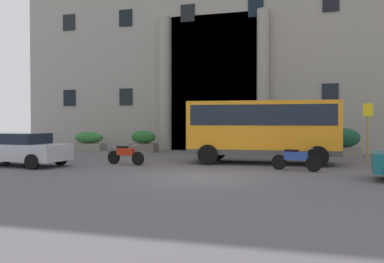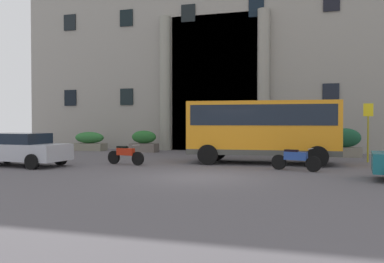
# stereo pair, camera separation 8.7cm
# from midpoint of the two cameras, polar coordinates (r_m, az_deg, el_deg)

# --- Properties ---
(ground_plane) EXTENTS (80.00, 64.00, 0.12)m
(ground_plane) POSITION_cam_midpoint_polar(r_m,az_deg,el_deg) (14.69, 0.82, -6.40)
(ground_plane) COLOR #575357
(office_building_facade) EXTENTS (33.87, 9.63, 16.56)m
(office_building_facade) POSITION_cam_midpoint_polar(r_m,az_deg,el_deg) (32.35, 9.66, 12.67)
(office_building_facade) COLOR gray
(office_building_facade) RESTS_ON ground_plane
(orange_minibus) EXTENTS (6.83, 3.09, 2.83)m
(orange_minibus) POSITION_cam_midpoint_polar(r_m,az_deg,el_deg) (19.65, 9.41, 0.65)
(orange_minibus) COLOR orange
(orange_minibus) RESTS_ON ground_plane
(bus_stop_sign) EXTENTS (0.44, 0.08, 2.77)m
(bus_stop_sign) POSITION_cam_midpoint_polar(r_m,az_deg,el_deg) (21.58, 22.43, 0.68)
(bus_stop_sign) COLOR #99921B
(bus_stop_sign) RESTS_ON ground_plane
(hedge_planter_entrance_left) EXTENTS (1.87, 0.83, 1.49)m
(hedge_planter_entrance_left) POSITION_cam_midpoint_polar(r_m,az_deg,el_deg) (24.64, 6.65, -1.45)
(hedge_planter_entrance_left) COLOR slate
(hedge_planter_entrance_left) RESTS_ON ground_plane
(hedge_planter_east) EXTENTS (2.17, 0.96, 1.23)m
(hedge_planter_east) POSITION_cam_midpoint_polar(r_m,az_deg,el_deg) (28.85, -13.80, -1.32)
(hedge_planter_east) COLOR gray
(hedge_planter_east) RESTS_ON ground_plane
(hedge_planter_far_west) EXTENTS (1.70, 0.84, 1.56)m
(hedge_planter_far_west) POSITION_cam_midpoint_polar(r_m,az_deg,el_deg) (24.36, 19.72, -1.47)
(hedge_planter_far_west) COLOR gray
(hedge_planter_far_west) RESTS_ON ground_plane
(hedge_planter_far_east) EXTENTS (1.69, 0.88, 1.35)m
(hedge_planter_far_east) POSITION_cam_midpoint_polar(r_m,az_deg,el_deg) (26.86, -6.64, -1.36)
(hedge_planter_far_east) COLOR #685F58
(hedge_planter_far_east) RESTS_ON ground_plane
(white_taxi_kerbside) EXTENTS (4.50, 2.19, 1.42)m
(white_taxi_kerbside) POSITION_cam_midpoint_polar(r_m,az_deg,el_deg) (19.79, -22.40, -2.19)
(white_taxi_kerbside) COLOR #B0B3BD
(white_taxi_kerbside) RESTS_ON ground_plane
(scooter_by_planter) EXTENTS (1.94, 0.79, 0.89)m
(scooter_by_planter) POSITION_cam_midpoint_polar(r_m,az_deg,el_deg) (17.04, 13.51, -3.62)
(scooter_by_planter) COLOR black
(scooter_by_planter) RESTS_ON ground_plane
(motorcycle_near_kerb) EXTENTS (1.91, 0.63, 0.89)m
(motorcycle_near_kerb) POSITION_cam_midpoint_polar(r_m,az_deg,el_deg) (19.10, -9.14, -3.07)
(motorcycle_near_kerb) COLOR black
(motorcycle_near_kerb) RESTS_ON ground_plane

